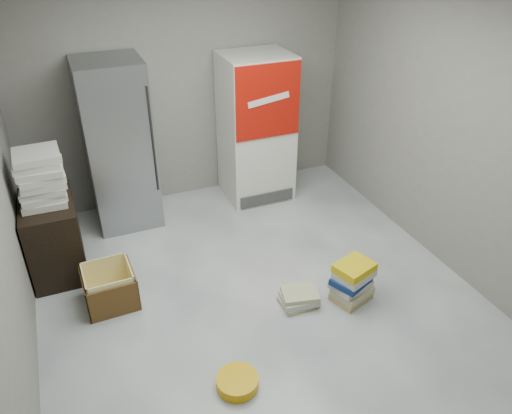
{
  "coord_description": "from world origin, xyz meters",
  "views": [
    {
      "loc": [
        -1.43,
        -3.16,
        3.21
      ],
      "look_at": [
        0.16,
        0.7,
        0.7
      ],
      "focal_mm": 35.0,
      "sensor_mm": 36.0,
      "label": 1
    }
  ],
  "objects": [
    {
      "name": "ground",
      "position": [
        0.0,
        0.0,
        0.0
      ],
      "size": [
        5.0,
        5.0,
        0.0
      ],
      "primitive_type": "plane",
      "color": "silver",
      "rests_on": "ground"
    },
    {
      "name": "room_shell",
      "position": [
        0.0,
        0.0,
        1.8
      ],
      "size": [
        4.04,
        5.04,
        2.82
      ],
      "color": "gray",
      "rests_on": "ground"
    },
    {
      "name": "steel_fridge",
      "position": [
        -0.9,
        2.13,
        0.95
      ],
      "size": [
        0.7,
        0.72,
        1.9
      ],
      "color": "#9FA2A7",
      "rests_on": "ground"
    },
    {
      "name": "coke_cooler",
      "position": [
        0.75,
        2.12,
        0.9
      ],
      "size": [
        0.8,
        0.73,
        1.8
      ],
      "color": "silver",
      "rests_on": "ground"
    },
    {
      "name": "wood_shelf",
      "position": [
        -1.73,
        1.4,
        0.4
      ],
      "size": [
        0.5,
        0.8,
        0.8
      ],
      "primitive_type": "cube",
      "color": "black",
      "rests_on": "ground"
    },
    {
      "name": "supply_box_stack",
      "position": [
        -1.71,
        1.4,
        1.06
      ],
      "size": [
        0.44,
        0.43,
        0.52
      ],
      "color": "beige",
      "rests_on": "wood_shelf"
    },
    {
      "name": "phonebook_stack_main",
      "position": [
        0.79,
        -0.15,
        0.21
      ],
      "size": [
        0.44,
        0.39,
        0.42
      ],
      "rotation": [
        0.0,
        0.0,
        0.32
      ],
      "color": "tan",
      "rests_on": "ground"
    },
    {
      "name": "phonebook_stack_side",
      "position": [
        0.3,
        -0.02,
        0.07
      ],
      "size": [
        0.38,
        0.32,
        0.15
      ],
      "rotation": [
        0.0,
        0.0,
        -0.13
      ],
      "color": "tan",
      "rests_on": "ground"
    },
    {
      "name": "cardboard_box",
      "position": [
        -1.32,
        0.69,
        0.15
      ],
      "size": [
        0.48,
        0.48,
        0.38
      ],
      "rotation": [
        0.0,
        0.0,
        0.03
      ],
      "color": "gold",
      "rests_on": "ground"
    },
    {
      "name": "bucket_lid",
      "position": [
        -0.56,
        -0.68,
        0.04
      ],
      "size": [
        0.39,
        0.39,
        0.09
      ],
      "primitive_type": "cylinder",
      "rotation": [
        0.0,
        0.0,
        -0.2
      ],
      "color": "#EDAB09",
      "rests_on": "ground"
    }
  ]
}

